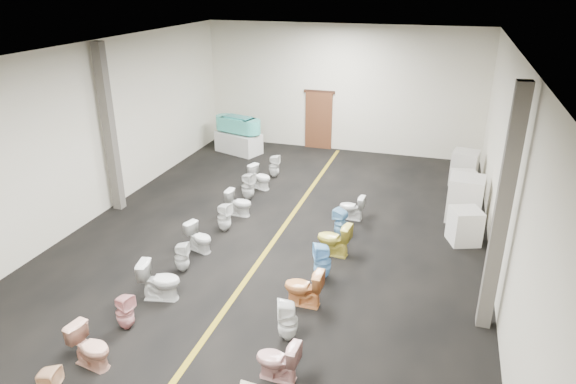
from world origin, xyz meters
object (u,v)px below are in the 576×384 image
at_px(toilet_right_4, 288,320).
at_px(toilet_left_9, 248,186).
at_px(toilet_left_3, 125,312).
at_px(toilet_right_9, 352,207).
at_px(bathtub, 238,124).
at_px(toilet_right_8, 341,224).
at_px(toilet_right_5, 304,287).
at_px(toilet_left_11, 274,166).
at_px(toilet_left_7, 224,217).
at_px(toilet_left_8, 239,203).
at_px(toilet_left_10, 260,177).
at_px(appliance_crate_c, 464,185).
at_px(toilet_right_6, 322,261).
at_px(toilet_right_7, 334,239).
at_px(toilet_left_6, 199,237).
at_px(toilet_left_4, 160,280).
at_px(appliance_crate_a, 465,226).
at_px(toilet_left_5, 182,257).
at_px(display_table, 239,143).
at_px(toilet_left_2, 91,347).
at_px(appliance_crate_d, 464,168).
at_px(appliance_crate_b, 465,199).
at_px(toilet_right_3, 277,360).

bearing_deg(toilet_right_4, toilet_left_9, -171.90).
distance_m(toilet_left_3, toilet_right_9, 6.55).
distance_m(bathtub, toilet_right_8, 7.42).
bearing_deg(toilet_right_5, toilet_right_8, 178.47).
bearing_deg(toilet_left_11, toilet_left_7, -179.74).
distance_m(toilet_left_8, toilet_right_8, 2.93).
xyz_separation_m(toilet_left_8, toilet_left_10, (-0.11, 1.96, 0.01)).
height_order(appliance_crate_c, toilet_left_11, appliance_crate_c).
bearing_deg(toilet_right_4, toilet_right_6, 157.49).
distance_m(toilet_right_7, toilet_right_8, 0.88).
distance_m(appliance_crate_c, toilet_left_6, 7.87).
relative_size(toilet_left_4, toilet_right_4, 1.04).
bearing_deg(toilet_right_6, appliance_crate_a, 107.66).
xyz_separation_m(toilet_left_3, toilet_right_8, (3.01, 4.66, 0.02)).
distance_m(appliance_crate_a, toilet_right_8, 2.95).
relative_size(toilet_left_5, toilet_left_9, 0.86).
height_order(display_table, toilet_left_8, display_table).
distance_m(toilet_left_4, toilet_left_10, 6.06).
relative_size(appliance_crate_a, toilet_left_10, 1.20).
bearing_deg(appliance_crate_a, toilet_right_8, -167.30).
bearing_deg(appliance_crate_a, toilet_left_2, -132.85).
distance_m(display_table, toilet_left_3, 10.32).
bearing_deg(toilet_left_4, toilet_left_11, -11.67).
bearing_deg(toilet_left_8, toilet_right_6, -128.08).
distance_m(bathtub, toilet_right_4, 10.73).
relative_size(display_table, toilet_left_4, 2.02).
relative_size(toilet_left_2, toilet_right_4, 0.94).
relative_size(appliance_crate_d, toilet_left_5, 1.53).
bearing_deg(appliance_crate_d, toilet_right_7, -117.50).
bearing_deg(appliance_crate_b, toilet_left_10, 175.76).
relative_size(toilet_left_6, toilet_right_8, 0.90).
relative_size(toilet_left_10, toilet_right_3, 0.99).
height_order(appliance_crate_d, toilet_right_3, appliance_crate_d).
xyz_separation_m(display_table, appliance_crate_c, (7.84, -1.90, 0.02)).
bearing_deg(bathtub, toilet_left_4, -61.45).
distance_m(toilet_left_6, toilet_left_11, 5.09).
xyz_separation_m(appliance_crate_d, toilet_left_6, (-5.91, -6.26, -0.19)).
distance_m(toilet_left_9, toilet_left_10, 0.91).
height_order(display_table, appliance_crate_b, appliance_crate_b).
bearing_deg(toilet_right_4, toilet_right_7, 158.33).
relative_size(toilet_left_8, toilet_left_11, 0.97).
xyz_separation_m(appliance_crate_d, toilet_right_4, (-2.98, -8.70, -0.14)).
relative_size(toilet_left_9, toilet_left_11, 1.10).
xyz_separation_m(toilet_left_7, toilet_right_8, (2.89, 0.52, 0.00)).
height_order(display_table, toilet_left_7, toilet_left_7).
relative_size(display_table, toilet_right_3, 2.28).
bearing_deg(display_table, toilet_left_6, -74.72).
height_order(toilet_right_4, toilet_right_7, toilet_right_7).
xyz_separation_m(toilet_left_6, toilet_right_4, (2.93, -2.44, 0.05)).
height_order(toilet_left_3, toilet_right_7, toilet_right_7).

